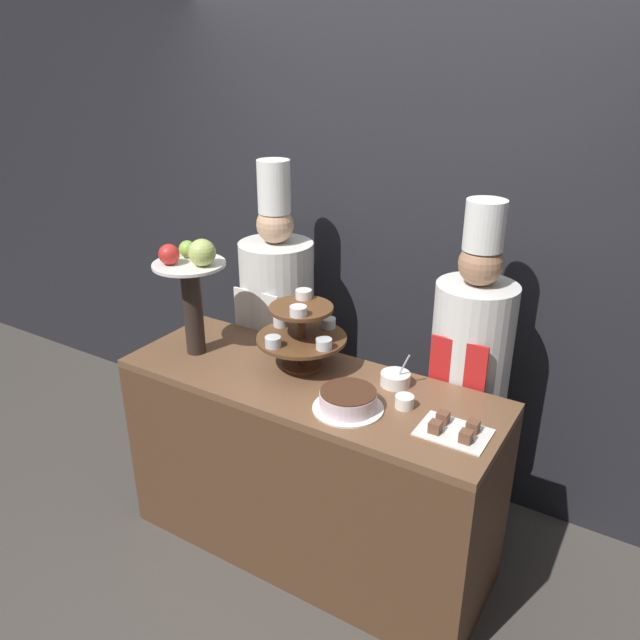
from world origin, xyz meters
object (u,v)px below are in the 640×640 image
(chef_center_left, at_px, (469,367))
(serving_bowl_far, at_px, (395,379))
(tiered_stand, at_px, (301,331))
(cake_round, at_px, (348,401))
(fruit_pedestal, at_px, (192,280))
(cup_white, at_px, (404,402))
(cake_square_tray, at_px, (454,429))
(chef_left, at_px, (278,317))

(chef_center_left, bearing_deg, serving_bowl_far, -123.77)
(tiered_stand, xyz_separation_m, cake_round, (0.35, -0.21, -0.14))
(fruit_pedestal, xyz_separation_m, chef_center_left, (1.15, 0.53, -0.37))
(cup_white, distance_m, cake_square_tray, 0.25)
(cup_white, height_order, chef_center_left, chef_center_left)
(cake_round, xyz_separation_m, serving_bowl_far, (0.08, 0.28, -0.01))
(fruit_pedestal, height_order, cake_round, fruit_pedestal)
(fruit_pedestal, bearing_deg, cup_white, 3.50)
(chef_left, bearing_deg, cake_square_tray, -24.50)
(tiered_stand, distance_m, serving_bowl_far, 0.46)
(cake_round, bearing_deg, cup_white, 35.10)
(serving_bowl_far, bearing_deg, cake_round, -105.51)
(cake_round, bearing_deg, fruit_pedestal, 175.50)
(tiered_stand, relative_size, cake_square_tray, 1.53)
(fruit_pedestal, height_order, cake_square_tray, fruit_pedestal)
(cup_white, bearing_deg, cake_round, -144.90)
(fruit_pedestal, bearing_deg, cake_round, -4.50)
(tiered_stand, height_order, cup_white, tiered_stand)
(cup_white, relative_size, chef_center_left, 0.05)
(cake_round, xyz_separation_m, cake_square_tray, (0.42, 0.06, -0.02))
(serving_bowl_far, bearing_deg, cup_white, -53.24)
(cake_round, relative_size, chef_center_left, 0.17)
(tiered_stand, xyz_separation_m, cake_square_tray, (0.78, -0.15, -0.16))
(cake_square_tray, bearing_deg, cup_white, 163.23)
(chef_left, bearing_deg, cake_round, -38.10)
(serving_bowl_far, distance_m, chef_center_left, 0.39)
(tiered_stand, relative_size, serving_bowl_far, 2.56)
(serving_bowl_far, height_order, chef_left, chef_left)
(cup_white, bearing_deg, chef_left, 153.72)
(fruit_pedestal, distance_m, chef_center_left, 1.32)
(cup_white, relative_size, chef_left, 0.04)
(fruit_pedestal, distance_m, serving_bowl_far, 1.01)
(cake_square_tray, height_order, chef_left, chef_left)
(serving_bowl_far, bearing_deg, cake_square_tray, -32.24)
(fruit_pedestal, distance_m, cake_round, 0.92)
(cake_round, bearing_deg, chef_center_left, 63.96)
(tiered_stand, height_order, fruit_pedestal, fruit_pedestal)
(cake_square_tray, bearing_deg, chef_left, 155.50)
(cake_square_tray, bearing_deg, fruit_pedestal, 179.68)
(serving_bowl_far, bearing_deg, chef_left, 158.97)
(tiered_stand, xyz_separation_m, chef_center_left, (0.65, 0.40, -0.18))
(chef_left, relative_size, chef_center_left, 1.04)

